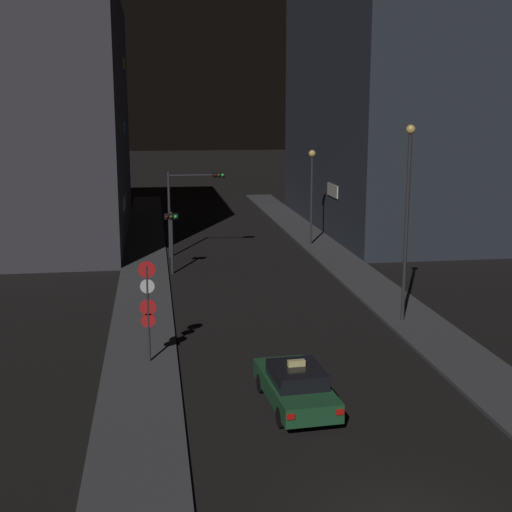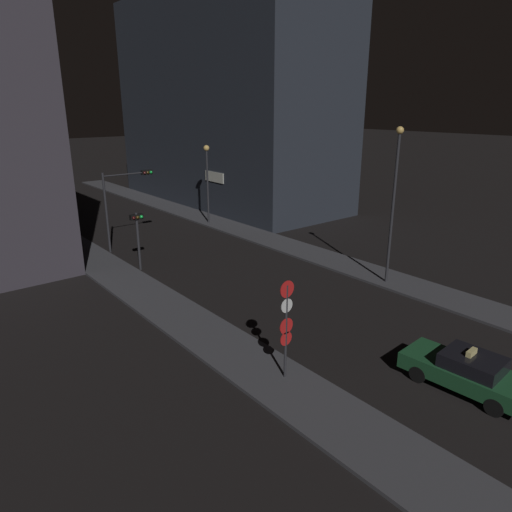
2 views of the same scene
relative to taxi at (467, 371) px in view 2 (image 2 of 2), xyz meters
The scene contains 9 objects.
sidewalk_left 23.77m from the taxi, 102.13° to the left, with size 2.77×64.54×0.13m, color #424247.
sidewalk_right 24.32m from the taxi, 72.87° to the left, with size 2.77×64.54×0.13m, color #424247.
building_facade_right 37.61m from the taxi, 67.65° to the left, with size 10.68×26.61×20.34m.
taxi is the anchor object (origin of this frame).
traffic_light_overhead 24.36m from the taxi, 94.82° to the left, with size 3.68×0.42×5.54m.
traffic_light_left_kerb 19.70m from the taxi, 99.86° to the left, with size 0.80×0.42×3.64m.
sign_pole_left 6.73m from the taxi, 135.54° to the left, with size 0.64×0.10×3.86m.
street_lamp_near_block 11.42m from the taxi, 51.15° to the left, with size 0.40×0.40×8.65m.
street_lamp_far_block 27.53m from the taxi, 76.16° to the left, with size 0.49×0.49×6.55m.
Camera 2 is at (-16.16, 0.58, 9.85)m, focal length 32.54 mm.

